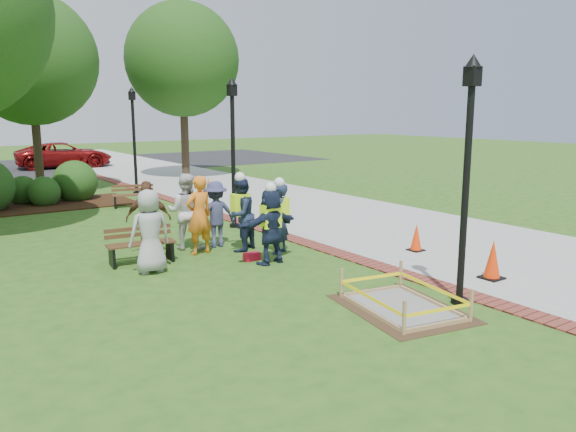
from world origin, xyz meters
TOP-DOWN VIEW (x-y plane):
  - ground at (0.00, 0.00)m, footprint 100.00×100.00m
  - sidewalk at (5.00, 10.00)m, footprint 6.00×60.00m
  - brick_edging at (1.75, 10.00)m, footprint 0.50×60.00m
  - mulch_bed at (-3.00, 12.00)m, footprint 7.00×3.00m
  - parking_lot at (0.00, 27.00)m, footprint 36.00×12.00m
  - wet_concrete_pad at (0.21, -2.62)m, footprint 2.09×2.57m
  - bench_near at (-2.38, 2.76)m, footprint 1.52×0.66m
  - bench_far at (0.05, 10.01)m, footprint 1.50×0.84m
  - cone_front at (2.95, -2.45)m, footprint 0.41×0.41m
  - cone_back at (3.43, 0.00)m, footprint 0.34×0.34m
  - cone_far at (3.57, 11.18)m, footprint 0.36×0.36m
  - toolbox at (-0.25, 1.56)m, footprint 0.36×0.20m
  - lamp_near at (1.25, -3.00)m, footprint 0.28×0.28m
  - lamp_mid at (1.25, 5.00)m, footprint 0.28×0.28m
  - lamp_far at (1.25, 13.00)m, footprint 0.28×0.28m
  - tree_back at (-1.91, 15.33)m, footprint 5.15×5.15m
  - tree_right at (5.29, 17.02)m, footprint 5.51×5.51m
  - shrub_c at (-2.43, 12.17)m, footprint 1.13×1.13m
  - shrub_d at (-1.21, 12.73)m, footprint 1.63×1.63m
  - shrub_e at (-2.98, 12.98)m, footprint 1.10×1.10m
  - casual_person_a at (-2.48, 1.96)m, footprint 0.57×0.37m
  - casual_person_b at (-0.95, 2.77)m, footprint 0.63×0.45m
  - casual_person_c at (-0.99, 3.40)m, footprint 0.70×0.66m
  - casual_person_d at (-1.98, 3.30)m, footprint 0.67×0.59m
  - casual_person_e at (-0.29, 3.19)m, footprint 0.55×0.38m
  - hivis_worker_a at (-0.03, 1.11)m, footprint 0.57×0.40m
  - hivis_worker_b at (0.63, 1.74)m, footprint 0.63×0.57m
  - hivis_worker_c at (0.01, 2.49)m, footprint 0.67×0.58m
  - parked_car_c at (1.53, 25.74)m, footprint 2.60×5.14m

SIDE VIEW (x-z plane):
  - ground at x=0.00m, z-range 0.00..0.00m
  - shrub_c at x=-2.43m, z-range -0.56..0.56m
  - shrub_d at x=-1.21m, z-range -0.81..0.81m
  - shrub_e at x=-2.98m, z-range -0.55..0.55m
  - parked_car_c at x=1.53m, z-range -0.81..0.81m
  - parking_lot at x=0.00m, z-range 0.00..0.01m
  - sidewalk at x=5.00m, z-range 0.00..0.02m
  - brick_edging at x=1.75m, z-range 0.00..0.03m
  - mulch_bed at x=-3.00m, z-range -0.01..0.04m
  - toolbox at x=-0.25m, z-range 0.00..0.18m
  - wet_concrete_pad at x=0.21m, z-range -0.04..0.51m
  - bench_far at x=0.05m, z-range -0.14..0.63m
  - bench_near at x=-2.38m, z-range -0.14..0.65m
  - cone_back at x=3.43m, z-range -0.01..0.67m
  - cone_far at x=3.57m, z-range -0.01..0.69m
  - cone_front at x=2.95m, z-range -0.01..0.80m
  - casual_person_e at x=-0.29m, z-range 0.00..1.64m
  - casual_person_d at x=-1.98m, z-range 0.00..1.75m
  - casual_person_a at x=-2.48m, z-range 0.00..1.76m
  - hivis_worker_b at x=0.63m, z-range 0.00..1.81m
  - hivis_worker_a at x=-0.03m, z-range 0.00..1.82m
  - casual_person_c at x=-0.99m, z-range 0.00..1.85m
  - casual_person_b at x=-0.95m, z-range 0.00..1.86m
  - hivis_worker_c at x=0.01m, z-range -0.01..1.90m
  - lamp_near at x=1.25m, z-range 0.35..4.61m
  - lamp_mid at x=1.25m, z-range 0.35..4.61m
  - lamp_far at x=1.25m, z-range 0.35..4.61m
  - tree_back at x=-1.91m, z-range 1.36..9.24m
  - tree_right at x=5.29m, z-range 1.49..10.01m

